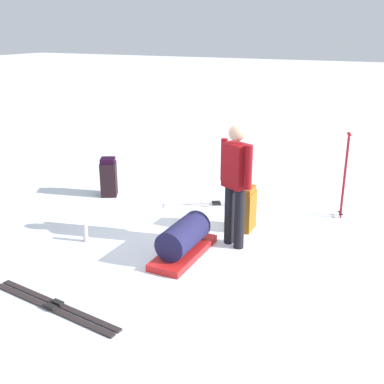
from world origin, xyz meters
The scene contains 9 objects.
ground_plane centered at (0.00, 0.00, 0.00)m, with size 80.00×80.00×0.00m, color silver.
skier_standing centered at (-0.04, 0.62, 0.95)m, with size 0.35×0.52×1.70m.
ski_pair_near centered at (2.27, -0.55, 0.01)m, with size 0.38×1.79×0.05m.
ski_pair_far centered at (-1.38, -0.21, 0.01)m, with size 1.04×1.63×0.05m.
backpack_large_dark centered at (-0.63, 0.56, 0.33)m, with size 0.36×0.27×0.67m.
backpack_bright centered at (-0.99, -2.15, 0.34)m, with size 0.40×0.39×0.69m.
ski_poles_planted_near centered at (-1.78, 1.78, 0.76)m, with size 0.17×0.10×1.37m.
gear_sled centered at (0.55, 0.15, 0.22)m, with size 1.22×0.46×0.49m.
thermos_bottle centered at (0.77, -1.30, 0.13)m, with size 0.07×0.07×0.26m, color #BBADB9.
Camera 1 is at (5.58, 2.74, 2.87)m, focal length 44.19 mm.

